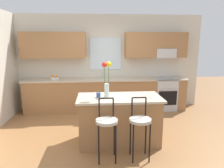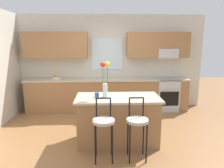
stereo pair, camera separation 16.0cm
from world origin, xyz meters
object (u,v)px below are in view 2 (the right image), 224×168
(flower_vase, at_px, (105,78))
(oven_range, at_px, (166,94))
(bar_stool_middle, at_px, (137,123))
(fruit_bowl_oranges, at_px, (56,78))
(bar_stool_near, at_px, (104,124))
(kitchen_island, at_px, (118,120))
(mug_ceramic, at_px, (97,95))

(flower_vase, bearing_deg, oven_range, 47.51)
(bar_stool_middle, relative_size, fruit_bowl_oranges, 4.34)
(bar_stool_near, bearing_deg, flower_vase, 86.85)
(fruit_bowl_oranges, bearing_deg, kitchen_island, -51.34)
(bar_stool_middle, relative_size, mug_ceramic, 11.58)
(oven_range, height_order, flower_vase, flower_vase)
(bar_stool_near, xyz_separation_m, flower_vase, (0.03, 0.60, 0.65))
(oven_range, distance_m, kitchen_island, 2.49)
(oven_range, xyz_separation_m, mug_ceramic, (-1.94, -1.95, 0.51))
(oven_range, height_order, mug_ceramic, mug_ceramic)
(flower_vase, bearing_deg, bar_stool_middle, -49.31)
(bar_stool_near, distance_m, bar_stool_middle, 0.55)
(fruit_bowl_oranges, bearing_deg, bar_stool_middle, -54.29)
(kitchen_island, distance_m, mug_ceramic, 0.64)
(kitchen_island, xyz_separation_m, fruit_bowl_oranges, (-1.58, 1.97, 0.50))
(oven_range, height_order, bar_stool_near, bar_stool_near)
(kitchen_island, height_order, fruit_bowl_oranges, fruit_bowl_oranges)
(kitchen_island, relative_size, bar_stool_middle, 1.52)
(bar_stool_near, height_order, mug_ceramic, bar_stool_near)
(bar_stool_middle, height_order, fruit_bowl_oranges, fruit_bowl_oranges)
(kitchen_island, distance_m, flower_vase, 0.86)
(kitchen_island, xyz_separation_m, mug_ceramic, (-0.40, 0.00, 0.50))
(kitchen_island, bearing_deg, mug_ceramic, 179.76)
(oven_range, distance_m, mug_ceramic, 2.80)
(bar_stool_near, relative_size, fruit_bowl_oranges, 4.34)
(oven_range, bearing_deg, bar_stool_middle, -116.47)
(bar_stool_near, distance_m, fruit_bowl_oranges, 2.91)
(bar_stool_near, bearing_deg, kitchen_island, 65.54)
(kitchen_island, xyz_separation_m, flower_vase, (-0.24, -0.00, 0.82))
(bar_stool_middle, bearing_deg, oven_range, 63.53)
(flower_vase, bearing_deg, kitchen_island, 0.83)
(fruit_bowl_oranges, bearing_deg, bar_stool_near, -63.18)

